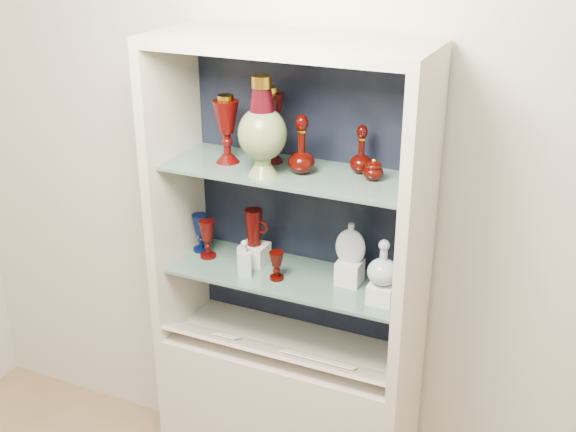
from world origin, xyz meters
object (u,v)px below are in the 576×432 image
at_px(ruby_goblet_tall, 207,239).
at_px(flat_flask, 351,242).
at_px(pedestal_lamp_right, 270,125).
at_px(clear_round_decanter, 383,263).
at_px(ruby_decanter_b, 362,148).
at_px(ruby_decanter_a, 302,141).
at_px(ruby_goblet_small, 277,266).
at_px(lidded_bowl, 373,169).
at_px(pedestal_lamp_left, 227,129).
at_px(cobalt_goblet, 200,233).
at_px(ruby_pitcher, 254,227).
at_px(cameo_medallion, 410,251).
at_px(enamel_urn, 262,127).
at_px(clear_square_bottle, 245,258).

relative_size(ruby_goblet_tall, flat_flask, 1.00).
height_order(pedestal_lamp_right, clear_round_decanter, pedestal_lamp_right).
relative_size(ruby_decanter_b, clear_round_decanter, 1.14).
height_order(ruby_decanter_a, ruby_goblet_small, ruby_decanter_a).
distance_m(ruby_decanter_b, lidded_bowl, 0.10).
xyz_separation_m(pedestal_lamp_left, ruby_goblet_small, (0.22, -0.05, -0.49)).
bearing_deg(ruby_goblet_tall, cobalt_goblet, 143.75).
distance_m(ruby_decanter_a, flat_flask, 0.41).
xyz_separation_m(cobalt_goblet, clear_round_decanter, (0.80, -0.10, 0.07)).
height_order(ruby_goblet_tall, clear_round_decanter, clear_round_decanter).
bearing_deg(cobalt_goblet, ruby_pitcher, -2.80).
distance_m(flat_flask, cameo_medallion, 0.22).
relative_size(ruby_decanter_a, ruby_decanter_b, 1.29).
distance_m(cobalt_goblet, ruby_pitcher, 0.26).
relative_size(pedestal_lamp_left, enamel_urn, 0.72).
xyz_separation_m(ruby_pitcher, cameo_medallion, (0.61, 0.04, 0.01)).
bearing_deg(ruby_decanter_b, ruby_goblet_small, -153.26).
relative_size(cobalt_goblet, flat_flask, 1.00).
height_order(pedestal_lamp_right, cameo_medallion, pedestal_lamp_right).
bearing_deg(ruby_goblet_tall, ruby_goblet_small, -9.81).
relative_size(clear_square_bottle, clear_round_decanter, 0.90).
xyz_separation_m(ruby_goblet_tall, flat_flask, (0.59, 0.03, 0.09)).
relative_size(ruby_decanter_a, clear_square_bottle, 1.63).
bearing_deg(clear_round_decanter, clear_square_bottle, -177.62).
distance_m(ruby_goblet_small, ruby_pitcher, 0.19).
distance_m(ruby_decanter_b, clear_square_bottle, 0.61).
distance_m(ruby_decanter_b, cameo_medallion, 0.41).
distance_m(ruby_decanter_b, clear_round_decanter, 0.41).
height_order(pedestal_lamp_left, ruby_decanter_b, pedestal_lamp_left).
bearing_deg(pedestal_lamp_right, clear_round_decanter, -13.38).
xyz_separation_m(ruby_decanter_a, flat_flask, (0.18, 0.04, -0.37)).
bearing_deg(pedestal_lamp_left, ruby_decanter_a, -0.39).
height_order(lidded_bowl, ruby_goblet_small, lidded_bowl).
relative_size(flat_flask, cameo_medallion, 1.32).
bearing_deg(pedestal_lamp_left, ruby_goblet_tall, 174.68).
relative_size(lidded_bowl, ruby_goblet_small, 0.73).
bearing_deg(enamel_urn, flat_flask, 20.81).
xyz_separation_m(ruby_decanter_a, ruby_pitcher, (-0.22, 0.04, -0.39)).
height_order(pedestal_lamp_left, ruby_pitcher, pedestal_lamp_left).
bearing_deg(pedestal_lamp_right, clear_square_bottle, -107.28).
bearing_deg(ruby_goblet_small, pedestal_lamp_left, 167.98).
relative_size(ruby_decanter_b, flat_flask, 1.19).
xyz_separation_m(ruby_goblet_tall, ruby_pitcher, (0.19, 0.03, 0.07)).
xyz_separation_m(pedestal_lamp_right, ruby_goblet_tall, (-0.25, -0.06, -0.48)).
height_order(ruby_decanter_a, ruby_goblet_tall, ruby_decanter_a).
xyz_separation_m(clear_square_bottle, flat_flask, (0.38, 0.11, 0.09)).
xyz_separation_m(lidded_bowl, clear_square_bottle, (-0.45, -0.11, -0.39)).
xyz_separation_m(cobalt_goblet, ruby_pitcher, (0.25, -0.01, 0.07)).
xyz_separation_m(ruby_goblet_tall, clear_square_bottle, (0.21, -0.08, -0.00)).
bearing_deg(cobalt_goblet, enamel_urn, -19.93).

